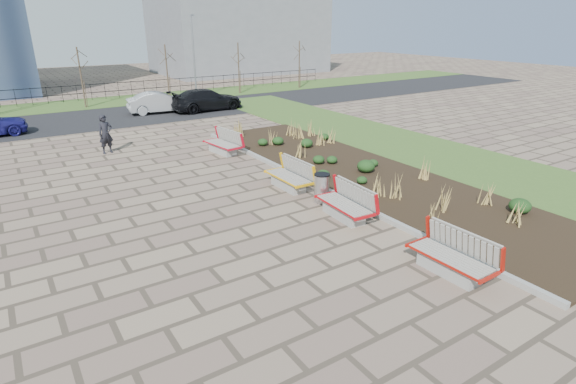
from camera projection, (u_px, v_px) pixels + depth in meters
ground at (304, 278)px, 10.51m from camera, size 120.00×120.00×0.00m
planting_bed at (362, 173)px, 17.59m from camera, size 4.50×18.00×0.10m
planting_curb at (314, 184)px, 16.39m from camera, size 0.16×18.00×0.15m
grass_verge_near at (442, 156)px, 20.02m from camera, size 5.00×38.00×0.04m
grass_verge_far at (82, 104)px, 32.42m from camera, size 80.00×5.00×0.04m
road at (100, 118)px, 27.73m from camera, size 80.00×7.00×0.02m
bench_a at (451, 255)px, 10.53m from camera, size 0.94×2.12×1.00m
bench_b at (344, 203)px, 13.58m from camera, size 1.02×2.15×1.00m
bench_c at (288, 175)px, 16.00m from camera, size 0.92×2.11×1.00m
bench_d at (222, 143)px, 20.29m from camera, size 1.18×2.20×1.00m
litter_bin at (322, 188)px, 14.82m from camera, size 0.50×0.50×0.95m
pedestrian at (106, 134)px, 20.18m from camera, size 0.71×0.53×1.76m
car_silver at (160, 102)px, 29.22m from camera, size 4.21×1.90×1.34m
car_black at (207, 100)px, 30.00m from camera, size 4.99×2.23×1.42m
tree_c at (81, 78)px, 30.52m from camera, size 1.40×1.40×4.00m
tree_d at (167, 73)px, 33.58m from camera, size 1.40×1.40×4.00m
tree_e at (239, 68)px, 36.65m from camera, size 1.40×1.40×4.00m
tree_f at (299, 65)px, 39.71m from camera, size 1.40×1.40×4.00m
lamp_east at (194, 58)px, 33.86m from camera, size 0.24×0.60×6.00m
railing_fence at (77, 93)px, 33.37m from camera, size 44.00×0.10×1.20m
building_grey at (238, 27)px, 51.80m from camera, size 18.00×12.00×10.00m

